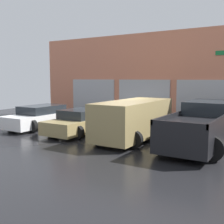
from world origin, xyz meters
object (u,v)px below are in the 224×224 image
sedan_side (83,121)px  sedan_white (41,117)px  pickup_truck (201,126)px  van_right (134,119)px

sedan_side → sedan_white: bearing=-180.0°
pickup_truck → van_right: (-2.92, -0.25, 0.10)m
sedan_white → sedan_side: sedan_white is taller
pickup_truck → sedan_side: (-5.83, -0.22, -0.27)m
sedan_white → van_right: bearing=-0.2°
sedan_side → pickup_truck: bearing=2.2°
sedan_white → van_right: van_right is taller
sedan_white → van_right: size_ratio=0.89×
sedan_white → sedan_side: 2.92m
sedan_white → pickup_truck: bearing=1.5°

